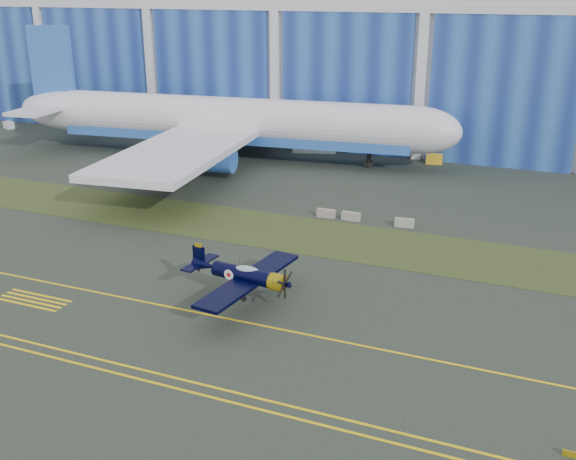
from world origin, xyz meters
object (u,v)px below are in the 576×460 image
at_px(jetliner, 231,71).
at_px(tug, 434,159).
at_px(warbird, 243,274).
at_px(shipping_container, 315,143).

height_order(jetliner, tug, jetliner).
height_order(warbird, shipping_container, warbird).
relative_size(warbird, tug, 5.69).
relative_size(warbird, shipping_container, 2.01).
xyz_separation_m(warbird, shipping_container, (-12.87, 50.25, -1.23)).
bearing_deg(tug, jetliner, -173.95).
distance_m(warbird, tug, 50.37).
bearing_deg(tug, shipping_container, 169.02).
height_order(jetliner, shipping_container, jetliner).
bearing_deg(shipping_container, tug, -17.70).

